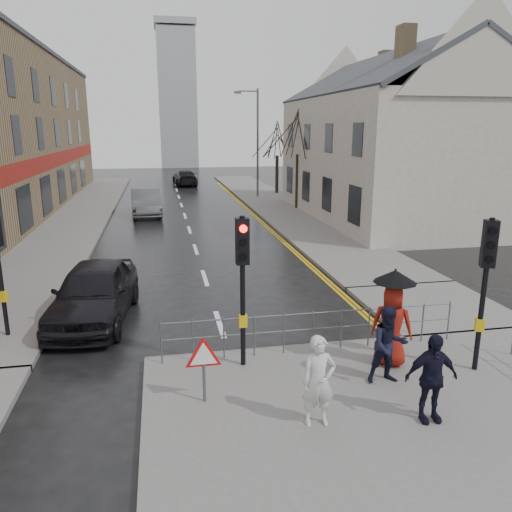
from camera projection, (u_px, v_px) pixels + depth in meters
name	position (u px, v px, depth m)	size (l,w,h in m)	color
ground	(236.00, 375.00, 11.08)	(120.00, 120.00, 0.00)	black
near_pavement	(446.00, 454.00, 8.29)	(10.00, 9.00, 0.14)	#605E5B
left_pavement	(80.00, 213.00, 31.73)	(4.00, 44.00, 0.14)	#605E5B
right_pavement	(272.00, 203.00, 36.03)	(4.00, 40.00, 0.14)	#605E5B
pavement_bridge_right	(433.00, 306.00, 15.11)	(4.00, 4.20, 0.14)	#605E5B
building_right_cream	(391.00, 137.00, 29.21)	(9.00, 16.40, 10.10)	beige
church_tower	(177.00, 100.00, 68.05)	(5.00, 5.00, 18.00)	#999CA1
traffic_signal_near_left	(243.00, 266.00, 10.69)	(0.28, 0.27, 3.40)	black
traffic_signal_near_right	(486.00, 268.00, 10.47)	(0.34, 0.33, 3.40)	black
guard_railing_front	(313.00, 322.00, 11.80)	(7.14, 0.04, 1.00)	#595B5E
warning_sign	(204.00, 359.00, 9.53)	(0.80, 0.07, 1.35)	#595B5E
street_lamp	(255.00, 136.00, 37.60)	(1.83, 0.25, 8.00)	#595B5E
tree_near	(298.00, 131.00, 32.09)	(2.40, 2.40, 6.58)	black
tree_far	(277.00, 139.00, 39.97)	(2.40, 2.40, 5.64)	black
pedestrian_a	(319.00, 381.00, 8.81)	(0.61, 0.40, 1.68)	silver
pedestrian_b	(389.00, 345.00, 10.30)	(0.81, 0.63, 1.66)	black
pedestrian_with_umbrella	(392.00, 315.00, 11.01)	(1.09, 0.99, 2.21)	maroon
pedestrian_d	(431.00, 378.00, 8.94)	(0.98, 0.41, 1.68)	black
car_parked	(94.00, 292.00, 14.05)	(1.96, 4.87, 1.66)	black
car_mid	(146.00, 202.00, 31.06)	(1.73, 4.95, 1.63)	#4B4D51
car_far	(185.00, 178.00, 47.29)	(1.98, 4.86, 1.41)	black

